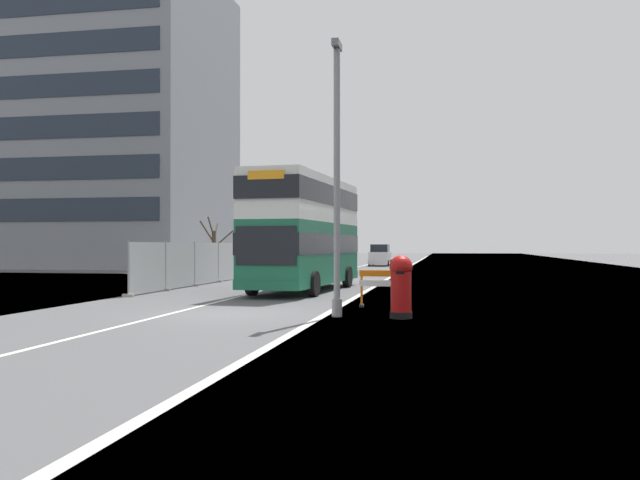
{
  "coord_description": "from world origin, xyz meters",
  "views": [
    {
      "loc": [
        6.25,
        -18.59,
        2.02
      ],
      "look_at": [
        1.44,
        6.43,
        2.2
      ],
      "focal_mm": 37.39,
      "sensor_mm": 36.0,
      "label": 1
    }
  ],
  "objects_px": {
    "car_receding_mid": "(332,256)",
    "double_decker_bus": "(305,231)",
    "roadworks_barrier": "(382,284)",
    "car_receding_far": "(380,256)",
    "lamppost_foreground": "(337,187)",
    "red_pillar_postbox": "(401,284)",
    "car_oncoming_near": "(317,258)"
  },
  "relations": [
    {
      "from": "double_decker_bus",
      "to": "red_pillar_postbox",
      "type": "bearing_deg",
      "value": -64.21
    },
    {
      "from": "red_pillar_postbox",
      "to": "car_oncoming_near",
      "type": "height_order",
      "value": "car_oncoming_near"
    },
    {
      "from": "car_oncoming_near",
      "to": "car_receding_far",
      "type": "bearing_deg",
      "value": 77.95
    },
    {
      "from": "lamppost_foreground",
      "to": "car_receding_far",
      "type": "height_order",
      "value": "lamppost_foreground"
    },
    {
      "from": "red_pillar_postbox",
      "to": "car_oncoming_near",
      "type": "relative_size",
      "value": 0.45
    },
    {
      "from": "roadworks_barrier",
      "to": "car_receding_mid",
      "type": "xyz_separation_m",
      "value": [
        -7.74,
        35.1,
        0.3
      ]
    },
    {
      "from": "red_pillar_postbox",
      "to": "roadworks_barrier",
      "type": "relative_size",
      "value": 1.17
    },
    {
      "from": "roadworks_barrier",
      "to": "lamppost_foreground",
      "type": "bearing_deg",
      "value": -107.18
    },
    {
      "from": "double_decker_bus",
      "to": "lamppost_foreground",
      "type": "xyz_separation_m",
      "value": [
        3.08,
        -10.02,
        1.03
      ]
    },
    {
      "from": "red_pillar_postbox",
      "to": "car_oncoming_near",
      "type": "distance_m",
      "value": 31.01
    },
    {
      "from": "lamppost_foreground",
      "to": "roadworks_barrier",
      "type": "bearing_deg",
      "value": 72.82
    },
    {
      "from": "car_receding_mid",
      "to": "roadworks_barrier",
      "type": "bearing_deg",
      "value": -77.56
    },
    {
      "from": "red_pillar_postbox",
      "to": "roadworks_barrier",
      "type": "distance_m",
      "value": 3.29
    },
    {
      "from": "car_oncoming_near",
      "to": "car_receding_far",
      "type": "height_order",
      "value": "car_oncoming_near"
    },
    {
      "from": "roadworks_barrier",
      "to": "car_receding_far",
      "type": "bearing_deg",
      "value": 95.78
    },
    {
      "from": "roadworks_barrier",
      "to": "car_receding_far",
      "type": "distance_m",
      "value": 41.89
    },
    {
      "from": "roadworks_barrier",
      "to": "car_receding_mid",
      "type": "relative_size",
      "value": 0.34
    },
    {
      "from": "roadworks_barrier",
      "to": "car_receding_mid",
      "type": "bearing_deg",
      "value": 102.44
    },
    {
      "from": "red_pillar_postbox",
      "to": "roadworks_barrier",
      "type": "xyz_separation_m",
      "value": [
        -0.83,
        3.18,
        -0.21
      ]
    },
    {
      "from": "car_receding_mid",
      "to": "car_receding_far",
      "type": "bearing_deg",
      "value": 61.82
    },
    {
      "from": "lamppost_foreground",
      "to": "car_receding_mid",
      "type": "bearing_deg",
      "value": 100.06
    },
    {
      "from": "lamppost_foreground",
      "to": "car_oncoming_near",
      "type": "bearing_deg",
      "value": 102.21
    },
    {
      "from": "roadworks_barrier",
      "to": "double_decker_bus",
      "type": "bearing_deg",
      "value": 120.32
    },
    {
      "from": "red_pillar_postbox",
      "to": "roadworks_barrier",
      "type": "bearing_deg",
      "value": 104.71
    },
    {
      "from": "double_decker_bus",
      "to": "red_pillar_postbox",
      "type": "distance_m",
      "value": 11.33
    },
    {
      "from": "double_decker_bus",
      "to": "car_receding_mid",
      "type": "height_order",
      "value": "double_decker_bus"
    },
    {
      "from": "double_decker_bus",
      "to": "roadworks_barrier",
      "type": "distance_m",
      "value": 8.22
    },
    {
      "from": "lamppost_foreground",
      "to": "roadworks_barrier",
      "type": "relative_size",
      "value": 5.24
    },
    {
      "from": "double_decker_bus",
      "to": "lamppost_foreground",
      "type": "relative_size",
      "value": 1.33
    },
    {
      "from": "car_receding_mid",
      "to": "double_decker_bus",
      "type": "bearing_deg",
      "value": -82.52
    },
    {
      "from": "car_receding_mid",
      "to": "car_receding_far",
      "type": "distance_m",
      "value": 7.46
    },
    {
      "from": "car_receding_far",
      "to": "lamppost_foreground",
      "type": "bearing_deg",
      "value": -85.84
    }
  ]
}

